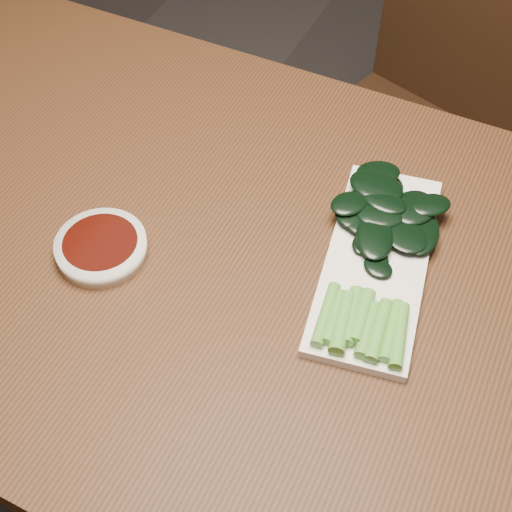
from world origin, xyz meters
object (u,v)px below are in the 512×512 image
object	(u,v)px
chair_far	(427,127)
serving_plate	(376,262)
gai_lan	(380,242)
sauce_bowl	(101,247)
table	(257,292)

from	to	relation	value
chair_far	serving_plate	xyz separation A→B (m)	(0.07, -0.60, 0.27)
serving_plate	gai_lan	world-z (taller)	gai_lan
chair_far	sauce_bowl	size ratio (longest dim) A/B	7.40
sauce_bowl	serving_plate	xyz separation A→B (m)	(0.33, 0.14, -0.01)
sauce_bowl	serving_plate	world-z (taller)	sauce_bowl
chair_far	serving_plate	world-z (taller)	chair_far
sauce_bowl	gai_lan	size ratio (longest dim) A/B	0.36
serving_plate	gai_lan	xyz separation A→B (m)	(-0.00, 0.02, 0.02)
table	serving_plate	bearing A→B (deg)	22.84
chair_far	gai_lan	size ratio (longest dim) A/B	2.70
chair_far	serving_plate	distance (m)	0.67
sauce_bowl	gai_lan	distance (m)	0.36
sauce_bowl	gai_lan	bearing A→B (deg)	25.72
table	serving_plate	xyz separation A→B (m)	(0.14, 0.06, 0.08)
chair_far	sauce_bowl	distance (m)	0.84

